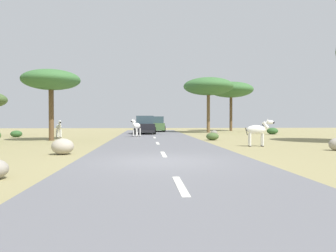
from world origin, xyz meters
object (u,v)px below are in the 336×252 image
zebra_2 (258,130)px  rock_1 (63,146)px  tree_6 (231,90)px  bush_3 (272,131)px  car_0 (145,125)px  bush_0 (212,136)px  rock_2 (214,133)px  tree_4 (208,87)px  zebra_1 (59,127)px  tree_3 (51,80)px  zebra_0 (136,126)px  bush_1 (16,134)px  car_1 (156,125)px

zebra_2 → rock_1: 9.75m
tree_6 → bush_3: bearing=-81.6°
car_0 → tree_6: (10.89, 8.68, 4.33)m
bush_0 → rock_2: bearing=76.9°
tree_4 → zebra_1: bearing=-146.9°
tree_4 → tree_3: bearing=-136.0°
zebra_0 → bush_0: size_ratio=1.64×
car_0 → tree_3: size_ratio=0.92×
bush_1 → bush_0: bearing=-18.3°
tree_3 → bush_3: tree_3 is taller
zebra_0 → tree_3: bearing=59.7°
zebra_0 → rock_2: (6.77, 2.28, -0.66)m
tree_6 → rock_1: bearing=-117.7°
bush_3 → rock_1: size_ratio=1.22×
tree_6 → bush_0: (-6.24, -18.39, -4.92)m
tree_3 → bush_1: 7.19m
zebra_1 → bush_3: (19.08, 4.44, -0.51)m
bush_0 → bush_3: size_ratio=0.81×
rock_2 → bush_1: bearing=-175.1°
bush_0 → bush_3: bush_3 is taller
zebra_1 → zebra_0: bearing=155.2°
car_0 → bush_1: (-10.30, -4.77, -0.58)m
car_1 → tree_6: tree_6 is taller
tree_3 → tree_6: 24.90m
tree_6 → bush_3: 11.01m
bush_1 → tree_4: bearing=25.3°
car_1 → bush_0: car_1 is taller
bush_0 → car_1: bearing=102.1°
bush_1 → rock_2: size_ratio=1.42×
car_0 → tree_3: (-6.24, -9.36, 3.19)m
zebra_0 → car_0: car_0 is taller
tree_3 → bush_0: tree_3 is taller
car_1 → rock_2: 10.54m
zebra_0 → tree_4: size_ratio=0.24×
zebra_2 → bush_0: 5.52m
tree_3 → car_0: bearing=56.3°
zebra_1 → bush_0: size_ratio=1.61×
zebra_0 → car_0: 5.70m
zebra_1 → bush_3: 19.59m
zebra_1 → tree_4: size_ratio=0.23×
car_0 → rock_1: car_0 is taller
rock_2 → tree_4: bearing=83.0°
zebra_0 → tree_4: tree_4 is taller
zebra_2 → tree_6: size_ratio=0.25×
car_1 → bush_1: size_ratio=4.84×
zebra_2 → rock_2: zebra_2 is taller
bush_1 → bush_3: bearing=9.2°
car_0 → tree_4: (6.94, 3.37, 4.18)m
zebra_1 → tree_6: bearing=-164.8°
car_1 → tree_6: size_ratio=0.71×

